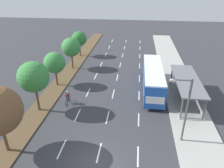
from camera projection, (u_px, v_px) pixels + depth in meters
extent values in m
plane|color=#38383D|center=(97.00, 162.00, 17.95)|extent=(140.00, 140.00, 0.00)
cube|color=brown|center=(71.00, 69.00, 36.57)|extent=(2.60, 52.00, 0.12)
cube|color=#ADAAA3|center=(175.00, 73.00, 34.63)|extent=(4.50, 52.00, 0.15)
cube|color=white|center=(62.00, 149.00, 19.36)|extent=(0.14, 2.45, 0.01)
cube|color=white|center=(78.00, 115.00, 24.18)|extent=(0.14, 2.45, 0.01)
cube|color=white|center=(88.00, 92.00, 29.00)|extent=(0.14, 2.45, 0.01)
cube|color=white|center=(96.00, 76.00, 33.83)|extent=(0.14, 2.45, 0.01)
cube|color=white|center=(101.00, 64.00, 38.65)|extent=(0.14, 2.45, 0.01)
cube|color=white|center=(106.00, 55.00, 43.47)|extent=(0.14, 2.45, 0.01)
cube|color=white|center=(109.00, 47.00, 48.29)|extent=(0.14, 2.45, 0.01)
cube|color=white|center=(112.00, 41.00, 53.11)|extent=(0.14, 2.45, 0.01)
cube|color=white|center=(99.00, 152.00, 18.97)|extent=(0.14, 2.45, 0.01)
cube|color=white|center=(108.00, 117.00, 23.80)|extent=(0.14, 2.45, 0.01)
cube|color=white|center=(113.00, 94.00, 28.62)|extent=(0.14, 2.45, 0.01)
cube|color=white|center=(117.00, 77.00, 33.44)|extent=(0.14, 2.45, 0.01)
cube|color=white|center=(120.00, 65.00, 38.26)|extent=(0.14, 2.45, 0.01)
cube|color=white|center=(123.00, 55.00, 43.08)|extent=(0.14, 2.45, 0.01)
cube|color=white|center=(124.00, 48.00, 47.90)|extent=(0.14, 2.45, 0.01)
cube|color=white|center=(126.00, 41.00, 52.73)|extent=(0.14, 2.45, 0.01)
cube|color=white|center=(138.00, 156.00, 18.59)|extent=(0.14, 2.45, 0.01)
cube|color=white|center=(139.00, 120.00, 23.41)|extent=(0.14, 2.45, 0.01)
cube|color=white|center=(139.00, 96.00, 28.23)|extent=(0.14, 2.45, 0.01)
cube|color=white|center=(139.00, 78.00, 33.05)|extent=(0.14, 2.45, 0.01)
cube|color=white|center=(140.00, 66.00, 37.87)|extent=(0.14, 2.45, 0.01)
cube|color=white|center=(140.00, 56.00, 42.70)|extent=(0.14, 2.45, 0.01)
cube|color=white|center=(140.00, 48.00, 47.52)|extent=(0.14, 2.45, 0.01)
cube|color=white|center=(140.00, 42.00, 52.34)|extent=(0.14, 2.45, 0.01)
cube|color=gray|center=(184.00, 99.00, 27.07)|extent=(2.60, 9.19, 0.10)
cylinder|color=#56565B|center=(182.00, 108.00, 22.74)|extent=(0.16, 0.16, 2.60)
cylinder|color=#56565B|center=(172.00, 75.00, 30.45)|extent=(0.16, 0.16, 2.60)
cylinder|color=#56565B|center=(205.00, 109.00, 22.48)|extent=(0.16, 0.16, 2.60)
cylinder|color=#56565B|center=(188.00, 76.00, 30.19)|extent=(0.16, 0.16, 2.60)
cube|color=gray|center=(196.00, 90.00, 26.33)|extent=(0.10, 8.73, 2.34)
cube|color=slate|center=(187.00, 80.00, 25.85)|extent=(2.90, 9.59, 0.16)
cube|color=#2356B2|center=(153.00, 78.00, 28.80)|extent=(2.50, 11.20, 2.80)
cube|color=#2D3D4C|center=(153.00, 72.00, 28.41)|extent=(2.54, 10.30, 0.90)
cube|color=silver|center=(154.00, 68.00, 28.14)|extent=(2.45, 10.98, 0.12)
cube|color=#2D3D4C|center=(151.00, 61.00, 33.62)|extent=(2.25, 0.06, 1.54)
cube|color=white|center=(155.00, 101.00, 23.90)|extent=(2.12, 0.04, 0.90)
cylinder|color=black|center=(144.00, 76.00, 32.60)|extent=(0.30, 1.00, 1.00)
cylinder|color=black|center=(158.00, 77.00, 32.36)|extent=(0.30, 1.00, 1.00)
cylinder|color=black|center=(144.00, 99.00, 26.44)|extent=(0.30, 1.00, 1.00)
cylinder|color=black|center=(162.00, 100.00, 26.20)|extent=(0.30, 1.00, 1.00)
torus|color=black|center=(69.00, 99.00, 26.82)|extent=(0.06, 0.72, 0.72)
torus|color=black|center=(67.00, 103.00, 25.84)|extent=(0.06, 0.72, 0.72)
cylinder|color=black|center=(68.00, 99.00, 26.21)|extent=(0.05, 0.94, 0.05)
cylinder|color=black|center=(68.00, 100.00, 26.20)|extent=(0.05, 0.57, 0.42)
cylinder|color=black|center=(67.00, 100.00, 26.02)|extent=(0.04, 0.04, 0.40)
cube|color=black|center=(67.00, 98.00, 25.93)|extent=(0.12, 0.24, 0.06)
cylinder|color=black|center=(69.00, 95.00, 26.53)|extent=(0.46, 0.04, 0.04)
cube|color=black|center=(67.00, 95.00, 25.94)|extent=(0.30, 0.36, 0.59)
cube|color=#A82323|center=(67.00, 96.00, 25.79)|extent=(0.26, 0.26, 0.42)
sphere|color=beige|center=(67.00, 92.00, 25.86)|extent=(0.20, 0.20, 0.20)
cylinder|color=#4C4C56|center=(67.00, 98.00, 26.11)|extent=(0.12, 0.42, 0.25)
cylinder|color=#4C4C56|center=(67.00, 99.00, 26.37)|extent=(0.10, 0.17, 0.41)
cylinder|color=#4C4C56|center=(68.00, 98.00, 26.08)|extent=(0.12, 0.42, 0.25)
cylinder|color=#4C4C56|center=(69.00, 99.00, 26.35)|extent=(0.10, 0.17, 0.41)
cylinder|color=black|center=(66.00, 94.00, 26.13)|extent=(0.09, 0.47, 0.28)
cylinder|color=black|center=(69.00, 94.00, 26.10)|extent=(0.09, 0.47, 0.28)
cylinder|color=brown|center=(5.00, 138.00, 18.53)|extent=(0.28, 0.28, 2.66)
cylinder|color=brown|center=(37.00, 99.00, 24.34)|extent=(0.28, 0.28, 2.98)
sphere|color=#38843D|center=(33.00, 77.00, 23.09)|extent=(3.47, 3.47, 3.47)
cylinder|color=brown|center=(56.00, 77.00, 30.39)|extent=(0.28, 0.28, 2.30)
sphere|color=#38843D|center=(55.00, 63.00, 29.37)|extent=(3.01, 3.01, 3.01)
cylinder|color=brown|center=(72.00, 61.00, 36.18)|extent=(0.28, 0.28, 2.51)
sphere|color=#38843D|center=(71.00, 47.00, 35.09)|extent=(3.16, 3.16, 3.16)
cylinder|color=brown|center=(80.00, 50.00, 42.13)|extent=(0.28, 0.28, 2.36)
sphere|color=#2D7533|center=(79.00, 39.00, 41.12)|extent=(2.89, 2.89, 2.89)
cylinder|color=#4C4C51|center=(186.00, 112.00, 18.79)|extent=(0.18, 0.18, 6.50)
cylinder|color=#4C4C51|center=(182.00, 80.00, 17.49)|extent=(1.60, 0.12, 0.12)
cube|color=silver|center=(173.00, 80.00, 17.61)|extent=(0.44, 0.24, 0.16)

